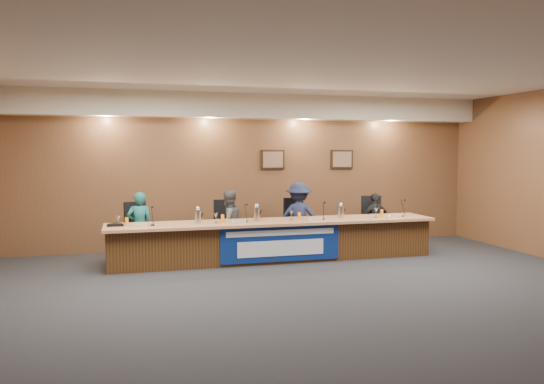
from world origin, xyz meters
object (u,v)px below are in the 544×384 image
(office_chair_c, at_px, (297,228))
(dais_body, at_px, (275,241))
(office_chair_d, at_px, (373,225))
(carafe_mid, at_px, (257,214))
(panelist_b, at_px, (228,223))
(office_chair_a, at_px, (140,234))
(carafe_left, at_px, (198,217))
(speakerphone, at_px, (115,225))
(panelist_c, at_px, (299,217))
(panelist_a, at_px, (140,226))
(panelist_d, at_px, (375,221))
(office_chair_b, at_px, (227,231))
(banner, at_px, (281,244))
(carafe_right, at_px, (341,212))

(office_chair_c, bearing_deg, dais_body, -137.60)
(office_chair_d, bearing_deg, carafe_mid, -151.28)
(panelist_b, relative_size, office_chair_d, 2.68)
(dais_body, xyz_separation_m, office_chair_a, (-2.42, 0.73, 0.13))
(carafe_left, bearing_deg, dais_body, 2.34)
(carafe_left, relative_size, speakerphone, 0.76)
(panelist_c, height_order, carafe_left, panelist_c)
(speakerphone, bearing_deg, office_chair_a, 61.04)
(carafe_left, bearing_deg, speakerphone, 178.59)
(office_chair_d, bearing_deg, panelist_c, -163.33)
(panelist_a, height_order, panelist_d, panelist_a)
(dais_body, xyz_separation_m, carafe_mid, (-0.35, -0.02, 0.53))
(dais_body, distance_m, carafe_left, 1.53)
(panelist_c, distance_m, office_chair_c, 0.24)
(panelist_a, height_order, carafe_mid, panelist_a)
(office_chair_b, relative_size, office_chair_d, 1.00)
(banner, bearing_deg, panelist_d, 23.76)
(dais_body, height_order, office_chair_d, dais_body)
(banner, distance_m, office_chair_d, 2.64)
(dais_body, height_order, panelist_c, panelist_c)
(panelist_c, bearing_deg, speakerphone, 26.76)
(panelist_a, bearing_deg, office_chair_c, -179.25)
(banner, xyz_separation_m, carafe_left, (-1.43, 0.36, 0.49))
(panelist_b, distance_m, office_chair_b, 0.19)
(dais_body, bearing_deg, panelist_d, 14.86)
(office_chair_a, relative_size, speakerphone, 1.50)
(panelist_a, distance_m, speakerphone, 0.79)
(office_chair_a, bearing_deg, panelist_a, -109.34)
(office_chair_c, bearing_deg, carafe_mid, -148.48)
(panelist_b, relative_size, carafe_mid, 4.92)
(banner, xyz_separation_m, office_chair_a, (-2.42, 1.14, 0.10))
(office_chair_a, bearing_deg, carafe_right, -30.57)
(panelist_b, xyz_separation_m, office_chair_c, (1.44, 0.10, -0.16))
(panelist_d, xyz_separation_m, office_chair_a, (-4.80, 0.10, -0.10))
(banner, distance_m, office_chair_b, 1.38)
(banner, xyz_separation_m, carafe_right, (1.31, 0.40, 0.49))
(carafe_mid, bearing_deg, carafe_left, -178.10)
(carafe_mid, bearing_deg, panelist_b, 121.65)
(panelist_a, relative_size, office_chair_c, 2.67)
(dais_body, height_order, speakerphone, speakerphone)
(office_chair_c, relative_size, office_chair_d, 1.00)
(office_chair_c, distance_m, carafe_left, 2.29)
(dais_body, xyz_separation_m, panelist_b, (-0.76, 0.63, 0.29))
(dais_body, height_order, office_chair_b, dais_body)
(banner, height_order, carafe_left, carafe_left)
(banner, relative_size, carafe_mid, 8.42)
(panelist_a, xyz_separation_m, office_chair_b, (1.67, 0.10, -0.16))
(panelist_b, bearing_deg, carafe_right, 138.37)
(panelist_d, xyz_separation_m, carafe_mid, (-2.73, -0.65, 0.30))
(dais_body, xyz_separation_m, office_chair_b, (-0.76, 0.73, 0.13))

